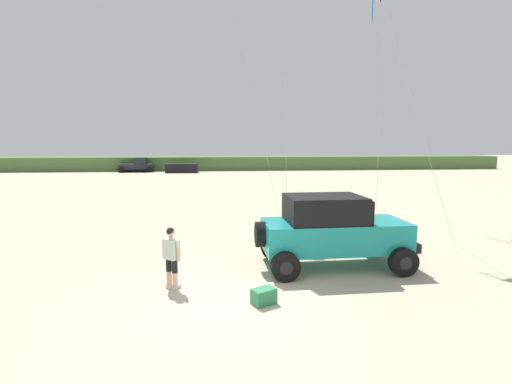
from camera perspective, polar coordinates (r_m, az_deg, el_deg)
The scene contains 7 objects.
ground_plane at distance 9.37m, azimuth -4.04°, elevation -16.82°, with size 220.00×220.00×0.00m, color #C1B293.
dune_ridge at distance 57.68m, azimuth -7.96°, elevation 4.46°, with size 90.00×8.25×1.94m, color #4C703D.
jeep at distance 11.85m, azimuth 11.60°, elevation -5.63°, with size 4.87×2.45×2.26m.
person_watching at distance 10.22m, azimuth -12.82°, elevation -9.30°, with size 0.51×0.46×1.67m.
cooler_box at distance 9.32m, azimuth 1.20°, elevation -15.66°, with size 0.56×0.36×0.38m, color #2D7F51.
distant_pickup at distance 53.77m, azimuth -17.72°, elevation 3.94°, with size 4.81×2.91×1.98m.
distant_sedan at distance 51.08m, azimuth -11.29°, elevation 3.60°, with size 4.20×1.70×1.20m, color black.
Camera 1 is at (-0.24, -8.54, 3.84)m, focal length 26.15 mm.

